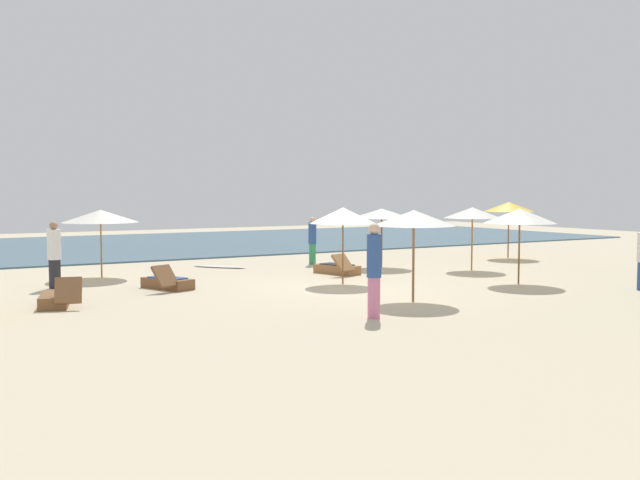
% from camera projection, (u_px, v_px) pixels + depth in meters
% --- Properties ---
extents(ground_plane, '(60.00, 60.00, 0.00)m').
position_uv_depth(ground_plane, '(338.00, 286.00, 19.46)').
color(ground_plane, beige).
extents(ocean_water, '(48.00, 16.00, 0.06)m').
position_uv_depth(ocean_water, '(154.00, 244.00, 34.12)').
color(ocean_water, '#3D6075').
rests_on(ocean_water, ground_plane).
extents(umbrella_0, '(1.90, 1.90, 2.18)m').
position_uv_depth(umbrella_0, '(509.00, 207.00, 27.31)').
color(umbrella_0, brown).
rests_on(umbrella_0, ground_plane).
extents(umbrella_1, '(2.25, 2.25, 2.04)m').
position_uv_depth(umbrella_1, '(101.00, 216.00, 21.11)').
color(umbrella_1, olive).
rests_on(umbrella_1, ground_plane).
extents(umbrella_2, '(2.03, 2.03, 2.01)m').
position_uv_depth(umbrella_2, '(382.00, 213.00, 24.02)').
color(umbrella_2, brown).
rests_on(umbrella_2, ground_plane).
extents(umbrella_3, '(1.94, 1.94, 2.16)m').
position_uv_depth(umbrella_3, '(414.00, 218.00, 16.55)').
color(umbrella_3, brown).
rests_on(umbrella_3, ground_plane).
extents(umbrella_4, '(2.00, 2.00, 2.12)m').
position_uv_depth(umbrella_4, '(520.00, 216.00, 19.66)').
color(umbrella_4, brown).
rests_on(umbrella_4, ground_plane).
extents(umbrella_7, '(1.86, 1.86, 2.07)m').
position_uv_depth(umbrella_7, '(472.00, 213.00, 23.13)').
color(umbrella_7, olive).
rests_on(umbrella_7, ground_plane).
extents(umbrella_8, '(1.87, 1.87, 2.14)m').
position_uv_depth(umbrella_8, '(343.00, 216.00, 19.70)').
color(umbrella_8, brown).
rests_on(umbrella_8, ground_plane).
extents(lounger_0, '(1.05, 1.79, 0.68)m').
position_uv_depth(lounger_0, '(338.00, 268.00, 22.16)').
color(lounger_0, olive).
rests_on(lounger_0, ground_plane).
extents(lounger_2, '(1.19, 1.78, 0.70)m').
position_uv_depth(lounger_2, '(167.00, 282.00, 18.77)').
color(lounger_2, brown).
rests_on(lounger_2, ground_plane).
extents(lounger_3, '(0.98, 1.77, 0.71)m').
position_uv_depth(lounger_3, '(56.00, 299.00, 15.97)').
color(lounger_3, brown).
rests_on(lounger_3, ground_plane).
extents(person_1, '(0.43, 0.43, 1.96)m').
position_uv_depth(person_1, '(374.00, 269.00, 14.42)').
color(person_1, '#D17299').
rests_on(person_1, ground_plane).
extents(person_2, '(0.47, 0.47, 1.79)m').
position_uv_depth(person_2, '(54.00, 255.00, 18.86)').
color(person_2, '#26262D').
rests_on(person_2, ground_plane).
extents(person_3, '(0.34, 0.34, 1.69)m').
position_uv_depth(person_3, '(312.00, 240.00, 24.97)').
color(person_3, '#338C59').
rests_on(person_3, ground_plane).
extents(surfboard, '(1.61, 1.81, 0.07)m').
position_uv_depth(surfboard, '(220.00, 267.00, 24.03)').
color(surfboard, silver).
rests_on(surfboard, ground_plane).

